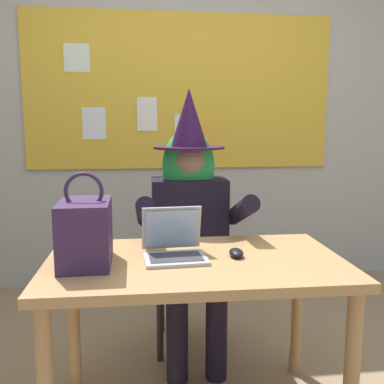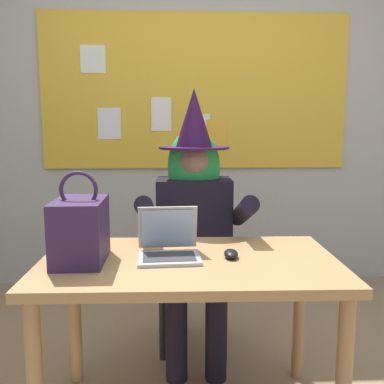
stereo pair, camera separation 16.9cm
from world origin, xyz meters
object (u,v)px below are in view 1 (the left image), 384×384
desk_main (195,281)px  chair_at_desk (189,256)px  person_costumed (190,211)px  computer_mouse (236,253)px  handbag (85,232)px  laptop (174,246)px

desk_main → chair_at_desk: 0.73m
desk_main → person_costumed: size_ratio=0.85×
desk_main → computer_mouse: bearing=3.2°
desk_main → handbag: 0.51m
desk_main → person_costumed: 0.63m
computer_mouse → handbag: (-0.63, -0.02, 0.12)m
chair_at_desk → computer_mouse: size_ratio=8.84×
chair_at_desk → desk_main: bearing=-0.2°
desk_main → computer_mouse: size_ratio=12.19×
handbag → chair_at_desk: bearing=54.9°
chair_at_desk → handbag: size_ratio=2.43×
laptop → computer_mouse: (0.27, -0.03, -0.03)m
laptop → handbag: 0.38m
laptop → computer_mouse: size_ratio=2.62×
desk_main → chair_at_desk: (0.06, 0.72, -0.11)m
person_costumed → laptop: person_costumed is taller
person_costumed → computer_mouse: bearing=13.1°
laptop → chair_at_desk: bearing=74.8°
person_costumed → computer_mouse: person_costumed is taller
computer_mouse → laptop: bearing=177.2°
desk_main → handbag: (-0.45, -0.01, 0.23)m
laptop → desk_main: bearing=-27.5°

